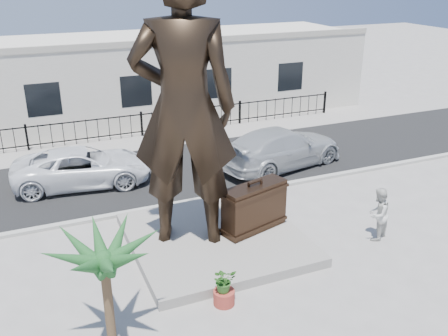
# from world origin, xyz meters

# --- Properties ---
(ground) EXTENTS (100.00, 100.00, 0.00)m
(ground) POSITION_xyz_m (0.00, 0.00, 0.00)
(ground) COLOR #9E9991
(ground) RESTS_ON ground
(street) EXTENTS (40.00, 7.00, 0.01)m
(street) POSITION_xyz_m (0.00, 8.00, 0.01)
(street) COLOR black
(street) RESTS_ON ground
(curb) EXTENTS (40.00, 0.25, 0.12)m
(curb) POSITION_xyz_m (0.00, 4.50, 0.06)
(curb) COLOR #A5A399
(curb) RESTS_ON ground
(far_sidewalk) EXTENTS (40.00, 2.50, 0.02)m
(far_sidewalk) POSITION_xyz_m (0.00, 12.00, 0.01)
(far_sidewalk) COLOR #9E9991
(far_sidewalk) RESTS_ON ground
(plinth) EXTENTS (5.20, 5.20, 0.30)m
(plinth) POSITION_xyz_m (-0.50, 1.50, 0.15)
(plinth) COLOR gray
(plinth) RESTS_ON ground
(fence) EXTENTS (22.00, 0.10, 1.20)m
(fence) POSITION_xyz_m (0.00, 12.80, 0.60)
(fence) COLOR black
(fence) RESTS_ON ground
(building) EXTENTS (28.00, 7.00, 4.40)m
(building) POSITION_xyz_m (0.00, 17.00, 2.20)
(building) COLOR silver
(building) RESTS_ON ground
(statue) EXTENTS (3.55, 2.97, 8.30)m
(statue) POSITION_xyz_m (-1.35, 1.75, 4.45)
(statue) COLOR black
(statue) RESTS_ON plinth
(suitcase) EXTENTS (2.29, 1.28, 1.54)m
(suitcase) POSITION_xyz_m (0.78, 1.38, 1.07)
(suitcase) COLOR black
(suitcase) RESTS_ON plinth
(tourist) EXTENTS (1.06, 0.98, 1.75)m
(tourist) POSITION_xyz_m (4.35, -0.24, 0.88)
(tourist) COLOR silver
(tourist) RESTS_ON ground
(car_white) EXTENTS (5.62, 3.13, 1.49)m
(car_white) POSITION_xyz_m (-3.65, 7.77, 0.75)
(car_white) COLOR white
(car_white) RESTS_ON street
(car_silver) EXTENTS (6.21, 3.59, 1.69)m
(car_silver) POSITION_xyz_m (4.56, 6.43, 0.86)
(car_silver) COLOR #AAADAF
(car_silver) RESTS_ON street
(worker) EXTENTS (1.11, 0.64, 1.70)m
(worker) POSITION_xyz_m (1.88, 11.78, 0.87)
(worker) COLOR orange
(worker) RESTS_ON far_sidewalk
(planter) EXTENTS (0.56, 0.56, 0.40)m
(planter) POSITION_xyz_m (-1.45, -1.43, 0.20)
(planter) COLOR #A2362B
(planter) RESTS_ON ground
(shrub) EXTENTS (0.62, 0.54, 0.67)m
(shrub) POSITION_xyz_m (-1.45, -1.43, 0.73)
(shrub) COLOR #2E6520
(shrub) RESTS_ON planter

